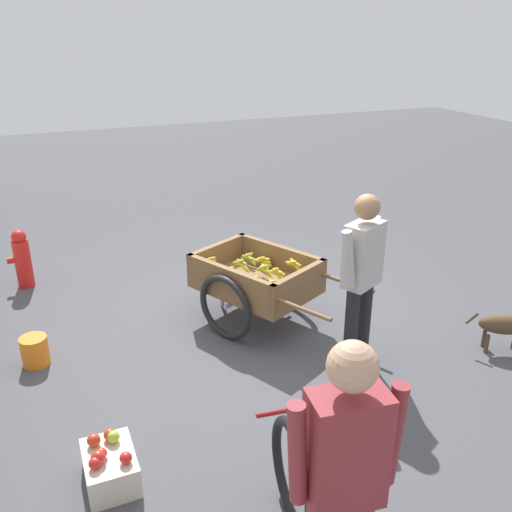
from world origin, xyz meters
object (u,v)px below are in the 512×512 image
Objects in this scene: dog at (509,325)px; fruit_cart at (256,281)px; cyclist_person at (344,470)px; fire_hydrant at (22,259)px; plastic_bucket at (35,351)px; apple_crate at (110,466)px; vendor_person at (362,268)px.

fruit_cart is at bearing 53.45° from dog.
fruit_cart is 1.14× the size of cyclist_person.
fire_hydrant is at bearing 51.66° from dog.
cyclist_person is at bearing 164.54° from fruit_cart.
cyclist_person is 4.89m from fire_hydrant.
cyclist_person is (-2.92, 0.81, 0.52)m from fruit_cart.
dog is (1.54, -2.68, -0.68)m from cyclist_person.
apple_crate reaches higher than plastic_bucket.
apple_crate is at bearing 104.32° from vendor_person.
dog is at bearing -109.83° from plastic_bucket.
cyclist_person is (-1.90, 1.32, 0.04)m from vendor_person.
apple_crate is at bearing 133.25° from fruit_cart.
fire_hydrant is 1.52× the size of apple_crate.
fire_hydrant is 2.55× the size of plastic_bucket.
fruit_cart is at bearing 26.50° from vendor_person.
vendor_person reaches higher than fruit_cart.
dog is (-0.36, -1.36, -0.64)m from vendor_person.
vendor_person reaches higher than fire_hydrant.
fruit_cart is 1.24m from vendor_person.
fruit_cart reaches higher than plastic_bucket.
fire_hydrant is at bearing 1.00° from plastic_bucket.
vendor_person is (-1.02, -0.51, 0.47)m from fruit_cart.
apple_crate is (-1.62, -0.38, -0.00)m from plastic_bucket.
fruit_cart is 2.33m from dog.
fruit_cart is 2.71× the size of fire_hydrant.
fire_hydrant reaches higher than apple_crate.
dog is 1.35× the size of apple_crate.
vendor_person reaches higher than plastic_bucket.
dog is at bearing -86.77° from apple_crate.
fire_hydrant is at bearing 43.22° from vendor_person.
dog is 3.56m from apple_crate.
vendor_person is 3.85m from fire_hydrant.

